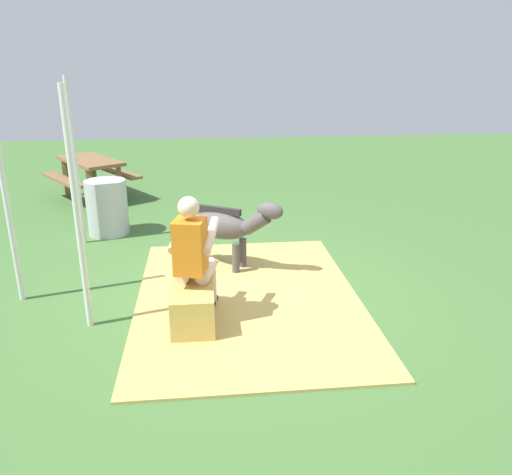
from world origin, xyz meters
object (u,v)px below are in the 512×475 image
object	(u,v)px
person_seated	(193,253)
tent_pole_left	(77,214)
tent_pole_right	(75,163)
picnic_bench	(91,168)
water_barrel	(107,207)
tent_pole_mid	(6,198)
hay_bale	(193,306)
pony_standing	(225,226)

from	to	relation	value
person_seated	tent_pole_left	bearing A→B (deg)	92.42
tent_pole_right	picnic_bench	distance (m)	2.56
water_barrel	tent_pole_mid	xyz separation A→B (m)	(-2.16, 0.57, 0.73)
person_seated	tent_pole_mid	world-z (taller)	tent_pole_mid
tent_pole_left	tent_pole_mid	xyz separation A→B (m)	(0.66, 0.85, 0.00)
water_barrel	hay_bale	bearing A→B (deg)	-156.30
water_barrel	pony_standing	bearing A→B (deg)	-132.49
hay_bale	tent_pole_left	world-z (taller)	tent_pole_left
tent_pole_left	picnic_bench	size ratio (longest dim) A/B	1.16
person_seated	tent_pole_left	size ratio (longest dim) A/B	0.57
pony_standing	picnic_bench	size ratio (longest dim) A/B	0.61
water_barrel	picnic_bench	size ratio (longest dim) A/B	0.41
tent_pole_left	tent_pole_right	size ratio (longest dim) A/B	1.00
pony_standing	picnic_bench	bearing A→B (deg)	32.42
water_barrel	person_seated	bearing A→B (deg)	-154.71
person_seated	picnic_bench	xyz separation A→B (m)	(4.87, 1.94, -0.12)
hay_bale	picnic_bench	distance (m)	5.40
pony_standing	tent_pole_right	xyz separation A→B (m)	(1.16, 1.96, 0.59)
tent_pole_right	pony_standing	bearing A→B (deg)	-120.60
hay_bale	tent_pole_mid	size ratio (longest dim) A/B	0.32
tent_pole_mid	picnic_bench	distance (m)	4.29
hay_bale	pony_standing	xyz separation A→B (m)	(1.40, -0.38, 0.35)
person_seated	pony_standing	xyz separation A→B (m)	(1.24, -0.36, -0.14)
tent_pole_left	tent_pole_mid	bearing A→B (deg)	52.18
hay_bale	person_seated	distance (m)	0.52
hay_bale	tent_pole_right	world-z (taller)	tent_pole_right
water_barrel	tent_pole_right	distance (m)	0.87
tent_pole_right	picnic_bench	size ratio (longest dim) A/B	1.16
hay_bale	pony_standing	bearing A→B (deg)	-15.35
hay_bale	person_seated	xyz separation A→B (m)	(0.16, -0.02, 0.49)
tent_pole_right	tent_pole_mid	xyz separation A→B (m)	(-1.79, 0.28, 0.00)
pony_standing	tent_pole_mid	xyz separation A→B (m)	(-0.63, 2.24, 0.59)
tent_pole_mid	tent_pole_right	bearing A→B (deg)	-9.04
person_seated	tent_pole_left	distance (m)	1.13
pony_standing	person_seated	bearing A→B (deg)	163.86
person_seated	tent_pole_right	distance (m)	2.92
person_seated	tent_pole_left	world-z (taller)	tent_pole_left
pony_standing	water_barrel	distance (m)	2.27
tent_pole_right	hay_bale	bearing A→B (deg)	-148.39
person_seated	tent_pole_mid	size ratio (longest dim) A/B	0.57
hay_bale	tent_pole_mid	world-z (taller)	tent_pole_mid
water_barrel	tent_pole_mid	world-z (taller)	tent_pole_mid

